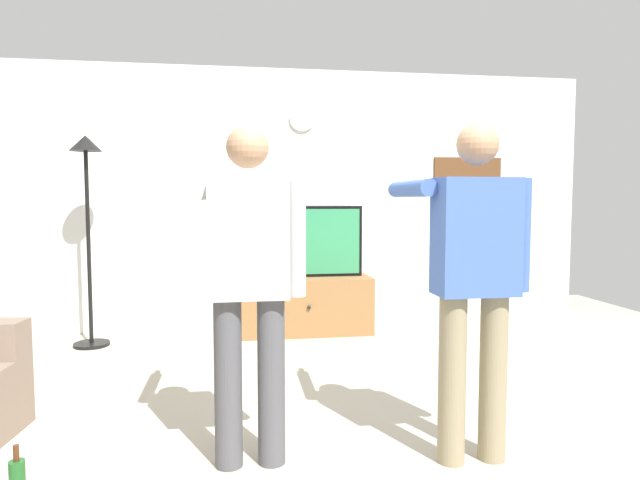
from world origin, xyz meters
name	(u,v)px	position (x,y,z in m)	size (l,w,h in m)	color
ground_plane	(348,449)	(0.00, 0.00, 0.00)	(8.40, 8.40, 0.00)	#B2A893
back_wall	(292,200)	(0.00, 2.95, 1.35)	(6.40, 0.10, 2.70)	silver
tv_stand	(306,305)	(0.10, 2.60, 0.28)	(1.32, 0.50, 0.57)	olive
television	(305,242)	(0.10, 2.65, 0.93)	(1.17, 0.07, 0.72)	black
wall_clock	(302,118)	(0.10, 2.89, 2.19)	(0.26, 0.26, 0.03)	white
framed_picture	(467,179)	(1.93, 2.90, 1.57)	(0.77, 0.04, 0.48)	brown
floor_lamp	(87,196)	(-1.92, 2.42, 1.38)	(0.32, 0.32, 1.93)	black
person_standing_nearer_lamp	(249,276)	(-0.53, -0.07, 0.97)	(0.57, 0.78, 1.71)	#4C4C51
person_standing_nearer_couch	(474,272)	(0.60, -0.21, 0.98)	(0.59, 0.78, 1.73)	gray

